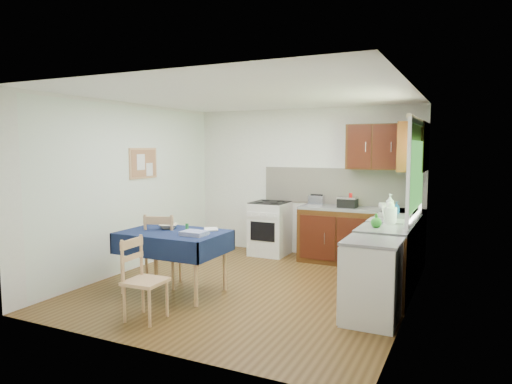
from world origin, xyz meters
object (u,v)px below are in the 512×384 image
at_px(chair_far, 162,248).
at_px(kettle, 390,214).
at_px(chair_near, 142,277).
at_px(dining_table, 174,240).
at_px(sandwich_press, 348,202).
at_px(dish_rack, 387,220).
at_px(toaster, 317,200).

xyz_separation_m(chair_far, kettle, (2.76, 0.96, 0.50)).
relative_size(chair_far, chair_near, 1.11).
relative_size(dining_table, sandwich_press, 4.53).
distance_m(sandwich_press, kettle, 1.55).
bearing_deg(dish_rack, toaster, 122.11).
distance_m(dining_table, chair_near, 0.97).
xyz_separation_m(chair_far, sandwich_press, (1.91, 2.25, 0.46)).
relative_size(toaster, dish_rack, 0.52).
relative_size(dining_table, dish_rack, 2.80).
bearing_deg(kettle, chair_far, -160.91).
xyz_separation_m(chair_far, chair_near, (0.52, -1.04, -0.05)).
bearing_deg(toaster, sandwich_press, -18.37).
xyz_separation_m(chair_far, toaster, (1.40, 2.25, 0.47)).
bearing_deg(chair_near, dining_table, 12.19).
xyz_separation_m(dining_table, kettle, (2.48, 1.09, 0.34)).
distance_m(sandwich_press, dish_rack, 1.40).
height_order(chair_near, toaster, toaster).
height_order(dining_table, chair_far, chair_far).
bearing_deg(chair_far, sandwich_press, -150.03).
distance_m(chair_near, kettle, 3.05).
relative_size(chair_far, kettle, 3.58).
xyz_separation_m(chair_near, dish_rack, (2.18, 2.14, 0.46)).
bearing_deg(dining_table, kettle, 33.34).
relative_size(chair_far, sandwich_press, 3.44).
distance_m(dining_table, sandwich_press, 2.89).
bearing_deg(sandwich_press, chair_near, -112.00).
relative_size(chair_far, dish_rack, 2.12).
distance_m(chair_far, dish_rack, 2.94).
distance_m(dining_table, chair_far, 0.35).
bearing_deg(chair_near, sandwich_press, -25.46).
bearing_deg(dish_rack, chair_near, -151.92).
bearing_deg(kettle, sandwich_press, 123.63).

